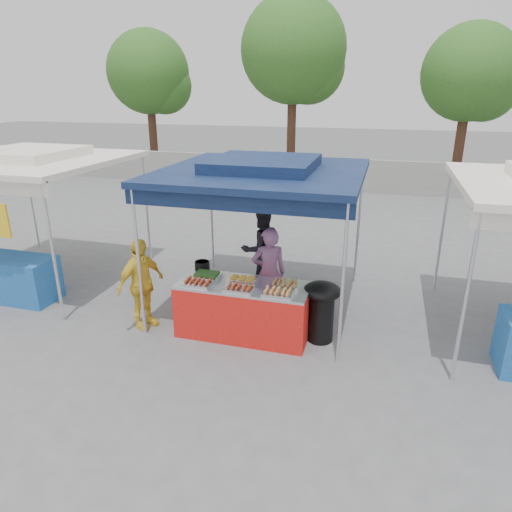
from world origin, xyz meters
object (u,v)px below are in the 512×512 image
(vendor_table, at_px, (244,309))
(customer_person, at_px, (141,284))
(vendor_woman, at_px, (269,273))
(helper_man, at_px, (261,249))
(wok_burner, at_px, (321,306))
(cooking_pot, at_px, (202,266))

(vendor_table, distance_m, customer_person, 1.66)
(vendor_table, relative_size, vendor_woman, 1.29)
(helper_man, height_order, customer_person, helper_man)
(wok_burner, height_order, customer_person, customer_person)
(vendor_woman, relative_size, customer_person, 1.05)
(vendor_woman, height_order, customer_person, vendor_woman)
(cooking_pot, distance_m, customer_person, 1.00)
(customer_person, bearing_deg, vendor_table, -60.79)
(cooking_pot, bearing_deg, vendor_table, -24.47)
(vendor_table, bearing_deg, cooking_pot, 155.53)
(cooking_pot, height_order, customer_person, customer_person)
(cooking_pot, xyz_separation_m, customer_person, (-0.81, -0.57, -0.18))
(vendor_woman, distance_m, helper_man, 1.09)
(cooking_pot, distance_m, wok_burner, 2.02)
(vendor_woman, bearing_deg, helper_man, -89.67)
(vendor_table, relative_size, customer_person, 1.35)
(vendor_table, distance_m, helper_man, 1.75)
(vendor_table, distance_m, wok_burner, 1.19)
(wok_burner, xyz_separation_m, vendor_woman, (-0.95, 0.54, 0.21))
(helper_man, distance_m, customer_person, 2.38)
(cooking_pot, relative_size, helper_man, 0.15)
(cooking_pot, xyz_separation_m, vendor_woman, (1.03, 0.32, -0.15))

